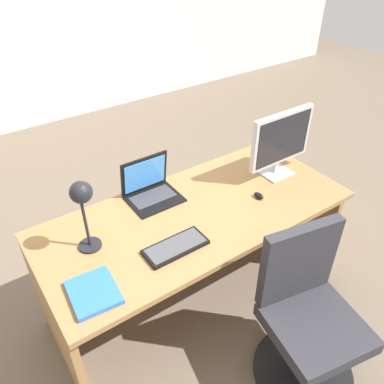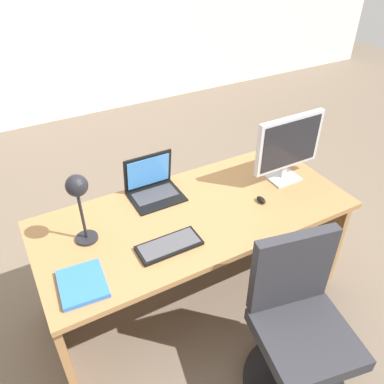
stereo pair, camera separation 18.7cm
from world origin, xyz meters
The scene contains 10 objects.
ground centered at (0.00, 1.50, 0.00)m, with size 12.00×12.00×0.00m, color #6B5B4C.
back_wall centered at (0.00, 3.29, 1.40)m, with size 10.00×0.10×2.80m, color silver.
desk centered at (0.00, 0.05, 0.53)m, with size 1.86×0.83×0.73m.
monitor centered at (0.68, 0.03, 0.98)m, with size 0.48×0.16×0.44m.
laptop centered at (-0.14, 0.31, 0.81)m, with size 0.31×0.26×0.25m.
keyboard centered at (-0.26, -0.19, 0.74)m, with size 0.34×0.15×0.02m.
mouse centered at (0.40, -0.11, 0.75)m, with size 0.04×0.07×0.03m.
desk_lamp centered at (-0.63, 0.06, 1.04)m, with size 0.12×0.14×0.43m.
book centered at (-0.74, -0.22, 0.74)m, with size 0.23×0.26×0.02m.
office_chair centered at (0.19, -0.76, 0.39)m, with size 0.56×0.57×0.94m.
Camera 1 is at (-1.04, -1.45, 2.18)m, focal length 36.55 mm.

